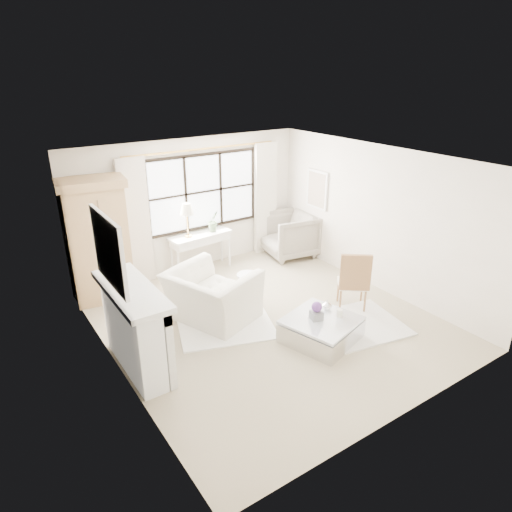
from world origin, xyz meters
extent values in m
plane|color=tan|center=(0.00, 0.00, 0.00)|extent=(5.50, 5.50, 0.00)
plane|color=white|center=(0.00, 0.00, 2.70)|extent=(5.50, 5.50, 0.00)
plane|color=white|center=(0.00, 2.75, 1.35)|extent=(5.00, 0.00, 5.00)
plane|color=white|center=(0.00, -2.75, 1.35)|extent=(5.00, 0.00, 5.00)
plane|color=beige|center=(-2.50, 0.00, 1.35)|extent=(0.00, 5.50, 5.50)
plane|color=silver|center=(2.50, 0.00, 1.35)|extent=(0.00, 5.50, 5.50)
cube|color=silver|center=(0.30, 2.73, 1.60)|extent=(2.40, 0.02, 1.50)
cylinder|color=gold|center=(0.30, 2.67, 2.47)|extent=(3.30, 0.04, 0.04)
cube|color=beige|center=(-1.20, 2.65, 1.24)|extent=(0.55, 0.10, 2.47)
cube|color=silver|center=(1.80, 2.65, 1.24)|extent=(0.55, 0.10, 2.47)
cube|color=silver|center=(-2.29, 0.00, 0.59)|extent=(0.34, 1.50, 1.18)
cube|color=silver|center=(-2.12, 0.00, 0.53)|extent=(0.03, 1.22, 0.97)
cube|color=black|center=(-2.11, 0.00, 0.32)|extent=(0.06, 0.52, 0.50)
cube|color=silver|center=(-2.25, 0.00, 1.22)|extent=(0.58, 1.66, 0.08)
cube|color=silver|center=(-2.47, 0.00, 1.84)|extent=(0.05, 1.15, 0.95)
cube|color=silver|center=(-2.44, 0.00, 1.84)|extent=(0.02, 1.00, 0.80)
cube|color=silver|center=(2.47, 1.70, 1.55)|extent=(0.04, 0.62, 0.82)
cube|color=#B8A38F|center=(2.45, 1.70, 1.55)|extent=(0.01, 0.52, 0.72)
cylinder|color=black|center=(-2.21, 0.59, 1.27)|extent=(0.12, 0.12, 0.03)
cylinder|color=black|center=(-2.21, 0.59, 1.44)|extent=(0.03, 0.03, 0.30)
cone|color=beige|center=(-2.21, 0.59, 1.68)|extent=(0.22, 0.22, 0.18)
cube|color=tan|center=(-2.00, 2.37, 1.05)|extent=(1.07, 0.73, 2.10)
cube|color=tan|center=(-2.00, 2.37, 2.17)|extent=(1.21, 0.85, 0.14)
cube|color=white|center=(0.06, 2.49, 0.68)|extent=(1.27, 0.52, 0.14)
cube|color=white|center=(0.06, 2.49, 0.77)|extent=(1.34, 0.57, 0.06)
cylinder|color=gold|center=(-0.21, 2.48, 0.82)|extent=(0.14, 0.14, 0.03)
cylinder|color=gold|center=(-0.21, 2.48, 1.06)|extent=(0.02, 0.02, 0.46)
cone|color=beige|center=(-0.21, 2.48, 1.38)|extent=(0.28, 0.28, 0.22)
imported|color=#57724C|center=(0.37, 2.48, 1.03)|extent=(0.28, 0.24, 0.45)
cylinder|color=white|center=(0.15, 0.84, 0.01)|extent=(0.26, 0.26, 0.03)
cylinder|color=white|center=(0.15, 0.84, 0.25)|extent=(0.06, 0.06, 0.44)
cylinder|color=white|center=(0.15, 0.84, 0.49)|extent=(0.40, 0.40, 0.03)
cube|color=white|center=(-0.70, 0.19, 0.01)|extent=(1.79, 1.51, 0.03)
cube|color=silver|center=(1.02, -0.92, 0.02)|extent=(1.90, 1.56, 0.03)
imported|color=white|center=(-0.73, 0.58, 0.44)|extent=(1.58, 1.68, 0.88)
imported|color=gray|center=(2.07, 2.11, 0.49)|extent=(1.24, 1.21, 0.98)
cube|color=white|center=(1.51, -0.42, 0.46)|extent=(0.66, 0.66, 0.07)
cube|color=#9C6C41|center=(1.36, -0.60, 0.78)|extent=(0.41, 0.34, 0.60)
cube|color=silver|center=(0.35, -0.93, 0.16)|extent=(1.24, 1.24, 0.32)
cube|color=silver|center=(0.35, -0.93, 0.36)|extent=(1.24, 1.24, 0.04)
cube|color=slate|center=(0.28, -0.88, 0.44)|extent=(0.21, 0.21, 0.13)
sphere|color=#5A3079|center=(0.28, -0.88, 0.59)|extent=(0.16, 0.16, 0.16)
cylinder|color=silver|center=(0.63, -1.02, 0.44)|extent=(0.09, 0.09, 0.12)
imported|color=silver|center=(0.62, -0.75, 0.46)|extent=(0.16, 0.16, 0.16)
camera|label=1|loc=(-3.89, -5.41, 3.99)|focal=32.00mm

